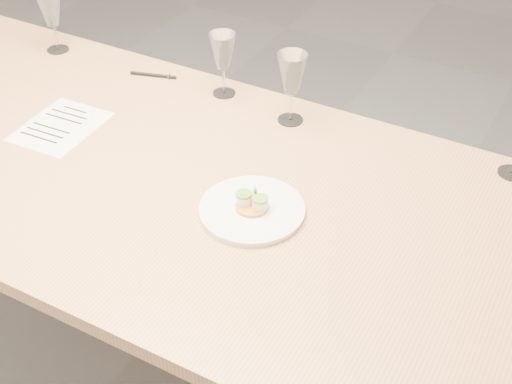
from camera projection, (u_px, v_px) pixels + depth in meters
The scene contains 8 objects.
ground at pixel (148, 340), 2.37m from camera, with size 7.00×7.00×0.00m, color slate.
dining_table at pixel (124, 177), 1.95m from camera, with size 2.40×1.00×0.75m.
dinner_plate at pixel (252, 209), 1.72m from camera, with size 0.26×0.26×0.07m.
recipe_sheet at pixel (60, 127), 2.02m from camera, with size 0.21×0.26×0.00m.
ballpoint_pen at pixel (154, 75), 2.24m from camera, with size 0.15×0.06×0.01m.
wine_glass_0 at pixel (50, 9), 2.30m from camera, with size 0.08×0.08×0.21m.
wine_glass_1 at pixel (223, 53), 2.08m from camera, with size 0.08×0.08×0.20m.
wine_glass_2 at pixel (292, 75), 1.96m from camera, with size 0.08×0.08×0.21m.
Camera 1 is at (1.07, -1.19, 1.86)m, focal length 50.00 mm.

